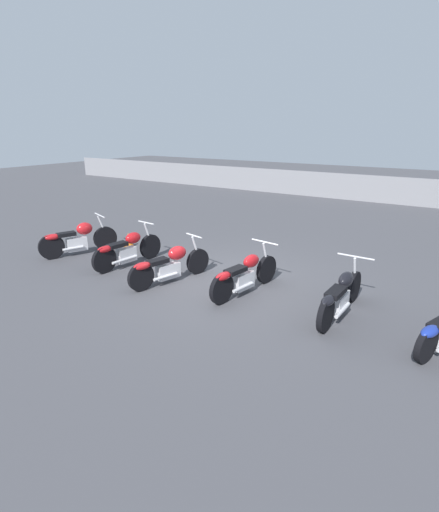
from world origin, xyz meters
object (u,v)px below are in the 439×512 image
(motorcycle_slot_1, at_px, (127,250))
(motorcycle_slot_0, at_px, (78,239))
(motorcycle_slot_3, at_px, (244,275))
(motorcycle_slot_4, at_px, (340,296))
(motorcycle_slot_2, at_px, (169,265))
(traffic_cone_near, at_px, (128,240))

(motorcycle_slot_1, bearing_deg, motorcycle_slot_0, -172.03)
(motorcycle_slot_1, relative_size, motorcycle_slot_3, 0.99)
(motorcycle_slot_0, bearing_deg, motorcycle_slot_3, 22.22)
(motorcycle_slot_0, bearing_deg, motorcycle_slot_4, 22.13)
(motorcycle_slot_0, height_order, motorcycle_slot_1, motorcycle_slot_0)
(motorcycle_slot_0, relative_size, motorcycle_slot_2, 0.95)
(motorcycle_slot_1, xyz_separation_m, traffic_cone_near, (-1.19, 1.22, -0.22))
(motorcycle_slot_4, distance_m, traffic_cone_near, 6.74)
(motorcycle_slot_3, height_order, motorcycle_slot_4, motorcycle_slot_3)
(motorcycle_slot_4, xyz_separation_m, traffic_cone_near, (-6.65, 1.09, -0.20))
(motorcycle_slot_3, distance_m, traffic_cone_near, 4.74)
(motorcycle_slot_1, height_order, traffic_cone_near, motorcycle_slot_1)
(motorcycle_slot_4, height_order, traffic_cone_near, motorcycle_slot_4)
(motorcycle_slot_3, bearing_deg, motorcycle_slot_1, -169.74)
(motorcycle_slot_0, relative_size, traffic_cone_near, 4.87)
(motorcycle_slot_0, height_order, motorcycle_slot_4, motorcycle_slot_0)
(motorcycle_slot_1, bearing_deg, motorcycle_slot_3, 7.55)
(motorcycle_slot_3, relative_size, traffic_cone_near, 5.10)
(motorcycle_slot_0, distance_m, motorcycle_slot_2, 3.50)
(traffic_cone_near, bearing_deg, motorcycle_slot_0, -117.01)
(motorcycle_slot_0, xyz_separation_m, traffic_cone_near, (0.65, 1.28, -0.24))
(motorcycle_slot_1, relative_size, motorcycle_slot_4, 0.97)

